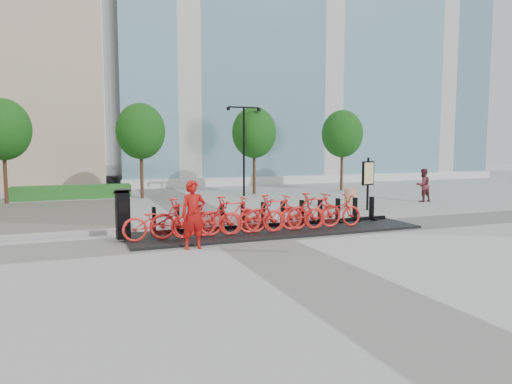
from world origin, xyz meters
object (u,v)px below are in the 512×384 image
object	(u,v)px
kiosk	(123,215)
worker_red	(193,215)
map_sign	(368,175)
pedestrian	(423,185)
bike_0	(159,222)
construction_barrel	(350,199)

from	to	relation	value
kiosk	worker_red	size ratio (longest dim) A/B	0.80
kiosk	map_sign	size ratio (longest dim) A/B	0.64
kiosk	pedestrian	distance (m)	15.74
bike_0	worker_red	xyz separation A→B (m)	(0.74, -1.11, 0.31)
worker_red	pedestrian	distance (m)	14.78
worker_red	construction_barrel	world-z (taller)	worker_red
kiosk	pedestrian	world-z (taller)	pedestrian
pedestrian	kiosk	bearing A→B (deg)	16.53
kiosk	construction_barrel	xyz separation A→B (m)	(9.88, 3.32, -0.31)
pedestrian	construction_barrel	size ratio (longest dim) A/B	1.74
construction_barrel	map_sign	bearing A→B (deg)	-21.56
kiosk	pedestrian	bearing A→B (deg)	11.83
worker_red	pedestrian	bearing A→B (deg)	26.09
pedestrian	worker_red	bearing A→B (deg)	24.75
kiosk	pedestrian	xyz separation A→B (m)	(15.04, 4.64, 0.05)
kiosk	construction_barrel	size ratio (longest dim) A/B	1.53
bike_0	construction_barrel	world-z (taller)	bike_0
bike_0	kiosk	world-z (taller)	kiosk
bike_0	pedestrian	size ratio (longest dim) A/B	1.22
map_sign	kiosk	bearing A→B (deg)	176.83
pedestrian	construction_barrel	world-z (taller)	pedestrian
worker_red	bike_0	bearing A→B (deg)	124.37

